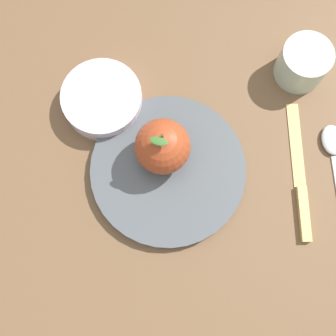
# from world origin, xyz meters

# --- Properties ---
(ground_plane) EXTENTS (2.40, 2.40, 0.00)m
(ground_plane) POSITION_xyz_m (0.00, 0.00, 0.00)
(ground_plane) COLOR brown
(dinner_plate) EXTENTS (0.23, 0.23, 0.02)m
(dinner_plate) POSITION_xyz_m (0.02, -0.05, 0.01)
(dinner_plate) COLOR #4C5156
(dinner_plate) RESTS_ON ground_plane
(apple) EXTENTS (0.08, 0.08, 0.09)m
(apple) POSITION_xyz_m (-0.00, -0.07, 0.06)
(apple) COLOR #9E3D1E
(apple) RESTS_ON dinner_plate
(side_bowl) EXTENTS (0.12, 0.12, 0.03)m
(side_bowl) POSITION_xyz_m (-0.02, -0.19, 0.02)
(side_bowl) COLOR silver
(side_bowl) RESTS_ON ground_plane
(cup) EXTENTS (0.08, 0.08, 0.06)m
(cup) POSITION_xyz_m (-0.23, 0.04, 0.03)
(cup) COLOR #B2C6B2
(cup) RESTS_ON ground_plane
(knife) EXTENTS (0.19, 0.13, 0.01)m
(knife) POSITION_xyz_m (-0.07, 0.13, 0.00)
(knife) COLOR #D8B766
(knife) RESTS_ON ground_plane
(spoon) EXTENTS (0.15, 0.11, 0.01)m
(spoon) POSITION_xyz_m (-0.14, 0.15, 0.01)
(spoon) COLOR silver
(spoon) RESTS_ON ground_plane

